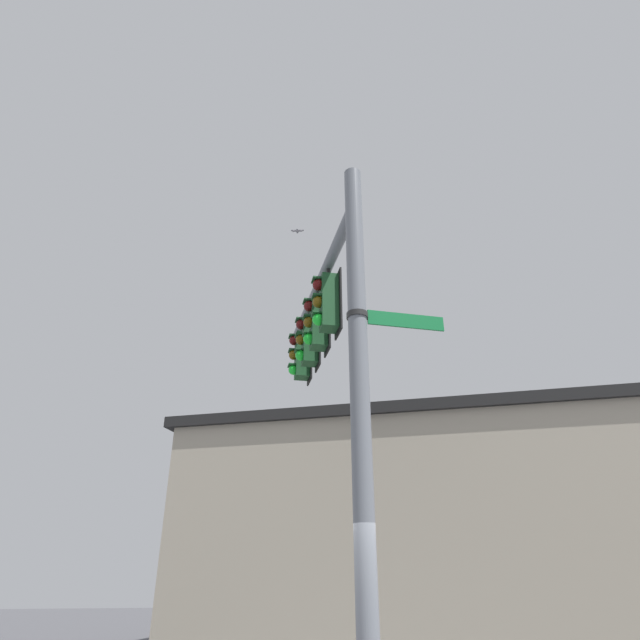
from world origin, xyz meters
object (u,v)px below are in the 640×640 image
Objects in this scene: traffic_light_arm_end at (301,355)px; bird_flying at (297,231)px; street_name_sign at (382,318)px; traffic_light_nearest_pole at (328,302)px; traffic_light_mid_inner at (318,323)px; traffic_light_mid_outer at (309,340)px.

traffic_light_arm_end is 4.09× the size of bird_flying.
street_name_sign is at bearing -172.77° from traffic_light_arm_end.
traffic_light_mid_inner is at bearing 1.95° from traffic_light_nearest_pole.
traffic_light_nearest_pole is 0.89× the size of street_name_sign.
traffic_light_mid_inner is at bearing -178.05° from traffic_light_arm_end.
traffic_light_mid_outer reaches higher than street_name_sign.
traffic_light_mid_outer is (1.72, 0.06, 0.00)m from traffic_light_nearest_pole.
bird_flying reaches higher than street_name_sign.
traffic_light_mid_inner is at bearing -178.05° from traffic_light_mid_outer.
traffic_light_mid_outer is 0.89× the size of street_name_sign.
traffic_light_mid_outer is at bearing 8.53° from street_name_sign.
traffic_light_arm_end is at bearing 1.95° from traffic_light_mid_outer.
street_name_sign is at bearing -169.32° from traffic_light_mid_inner.
traffic_light_nearest_pole is 1.00× the size of traffic_light_mid_inner.
traffic_light_mid_inner reaches higher than street_name_sign.
traffic_light_mid_inner is 0.89× the size of street_name_sign.
street_name_sign is (-4.29, -0.54, -1.10)m from traffic_light_arm_end.
bird_flying is (4.26, 0.70, 4.40)m from street_name_sign.
traffic_light_nearest_pole is 1.72m from traffic_light_mid_outer.
traffic_light_nearest_pole is 1.00× the size of traffic_light_arm_end.
bird_flying is at bearing 12.50° from traffic_light_mid_outer.
traffic_light_nearest_pole is at bearing -174.59° from bird_flying.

